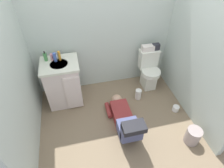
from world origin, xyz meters
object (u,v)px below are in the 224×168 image
(toilet, at_px, (149,70))
(soap_dispenser, at_px, (45,57))
(faucet, at_px, (58,56))
(tissue_box, at_px, (148,48))
(paper_towel_roll, at_px, (138,94))
(bottle_pink, at_px, (52,57))
(toilet_paper_roll, at_px, (176,108))
(person_plumber, at_px, (125,120))
(vanity_cabinet, at_px, (63,83))
(bottle_amber, at_px, (59,56))
(trash_can, at_px, (193,136))
(bottle_blue, at_px, (55,57))
(toiletry_bag, at_px, (156,47))

(toilet, distance_m, soap_dispenser, 1.85)
(faucet, bearing_deg, tissue_box, -0.15)
(soap_dispenser, bearing_deg, paper_towel_roll, -14.93)
(toilet, distance_m, bottle_pink, 1.76)
(toilet_paper_roll, bearing_deg, person_plumber, -173.17)
(toilet, relative_size, vanity_cabinet, 0.91)
(toilet, bearing_deg, person_plumber, -129.73)
(bottle_amber, bearing_deg, person_plumber, -47.06)
(trash_can, xyz_separation_m, paper_towel_roll, (-0.48, 1.03, -0.03))
(bottle_pink, relative_size, bottle_blue, 0.75)
(bottle_amber, bearing_deg, toiletry_bag, 1.95)
(trash_can, distance_m, toilet_paper_roll, 0.61)
(tissue_box, relative_size, trash_can, 0.83)
(toilet, relative_size, paper_towel_roll, 3.73)
(faucet, bearing_deg, vanity_cabinet, -88.69)
(person_plumber, xyz_separation_m, trash_can, (0.90, -0.48, -0.04))
(vanity_cabinet, relative_size, bottle_pink, 7.55)
(faucet, distance_m, person_plumber, 1.47)
(soap_dispenser, relative_size, toilet_paper_roll, 1.51)
(tissue_box, height_order, bottle_pink, bottle_pink)
(trash_can, height_order, toilet_paper_roll, trash_can)
(vanity_cabinet, distance_m, trash_can, 2.21)
(vanity_cabinet, height_order, paper_towel_roll, vanity_cabinet)
(toilet_paper_roll, bearing_deg, trash_can, -95.73)
(person_plumber, bearing_deg, paper_towel_roll, 52.46)
(toilet, bearing_deg, soap_dispenser, 177.60)
(faucet, bearing_deg, toiletry_bag, -0.14)
(vanity_cabinet, xyz_separation_m, bottle_amber, (0.02, 0.09, 0.48))
(person_plumber, height_order, paper_towel_roll, person_plumber)
(toilet, xyz_separation_m, bottle_pink, (-1.68, 0.07, 0.51))
(faucet, bearing_deg, person_plumber, -48.06)
(person_plumber, height_order, bottle_pink, bottle_pink)
(faucet, height_order, person_plumber, faucet)
(vanity_cabinet, xyz_separation_m, trash_can, (1.76, -1.30, -0.29))
(bottle_amber, height_order, trash_can, bottle_amber)
(toilet, xyz_separation_m, bottle_blue, (-1.63, 0.02, 0.53))
(tissue_box, relative_size, toilet_paper_roll, 2.00)
(vanity_cabinet, xyz_separation_m, soap_dispenser, (-0.19, 0.13, 0.47))
(paper_towel_roll, bearing_deg, vanity_cabinet, 168.22)
(faucet, height_order, paper_towel_roll, faucet)
(trash_can, bearing_deg, person_plumber, 151.85)
(bottle_blue, distance_m, trash_can, 2.40)
(toiletry_bag, bearing_deg, trash_can, -87.06)
(bottle_amber, bearing_deg, toilet, -1.24)
(toilet, distance_m, paper_towel_roll, 0.51)
(faucet, relative_size, toiletry_bag, 0.81)
(faucet, xyz_separation_m, paper_towel_roll, (1.29, -0.41, -0.77))
(tissue_box, relative_size, bottle_blue, 1.51)
(toilet, xyz_separation_m, trash_can, (0.18, -1.35, -0.24))
(toilet, height_order, toilet_paper_roll, toilet)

